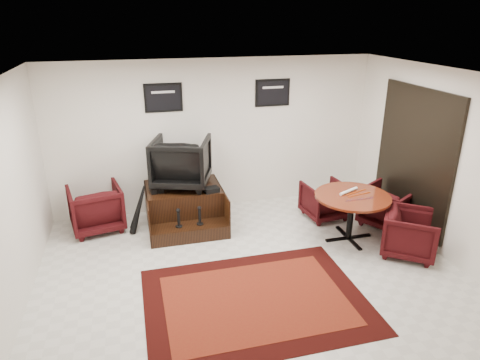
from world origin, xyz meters
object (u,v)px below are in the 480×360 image
Objects in this scene: armchair_side at (96,206)px; table_chair_corner at (411,231)px; shine_podium at (185,207)px; table_chair_window at (388,204)px; shine_chair at (181,160)px; meeting_table at (352,201)px; table_chair_back at (325,199)px.

armchair_side is 1.10× the size of table_chair_corner.
shine_podium is 1.69× the size of table_chair_window.
table_chair_window is at bearing -15.77° from shine_podium.
shine_chair is 1.11× the size of armchair_side.
table_chair_corner is (3.22, -1.93, 0.08)m from shine_podium.
shine_chair is 0.80× the size of meeting_table.
armchair_side reaches higher than meeting_table.
meeting_table is (2.56, -1.26, 0.38)m from shine_podium.
table_chair_corner is (0.66, -0.67, -0.30)m from meeting_table.
table_chair_back is at bearing 27.18° from table_chair_window.
table_chair_window is (0.88, 0.29, -0.30)m from meeting_table.
table_chair_window reaches higher than shine_podium.
table_chair_window is (3.44, -1.11, -0.76)m from shine_chair.
table_chair_window is 0.99m from table_chair_corner.
armchair_side is 5.07m from table_chair_window.
armchair_side is (-1.50, 0.17, 0.12)m from shine_podium.
shine_chair is at bearing 94.35° from table_chair_corner.
armchair_side reaches higher than table_chair_back.
meeting_table is 1.53× the size of table_chair_corner.
shine_chair is 3.69m from table_chair_window.
table_chair_corner is at bearing 165.95° from shine_chair.
table_chair_corner is (-0.22, -0.96, -0.00)m from table_chair_window.
shine_podium is 2.54m from table_chair_back.
table_chair_back is 1.70m from table_chair_corner.
table_chair_back is (4.01, -0.56, -0.07)m from armchair_side.
shine_chair is 1.67m from armchair_side.
table_chair_back is (2.51, -0.39, 0.05)m from shine_podium.
table_chair_back is (-0.05, 0.88, -0.33)m from meeting_table.
shine_podium is at bearing 108.74° from shine_chair.
shine_chair is 1.32× the size of table_chair_back.
table_chair_corner is (3.22, -2.07, -0.76)m from shine_chair.
shine_chair is 1.21× the size of table_chair_window.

